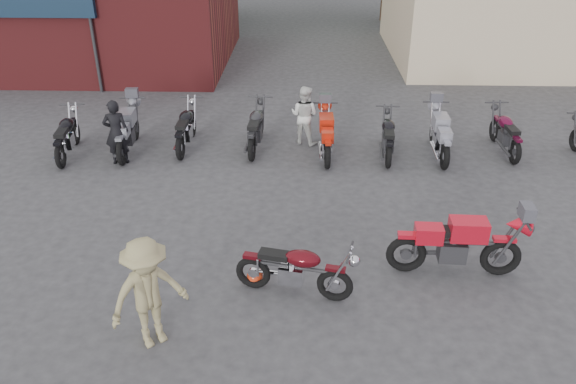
{
  "coord_description": "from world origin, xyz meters",
  "views": [
    {
      "loc": [
        -0.01,
        -7.81,
        5.86
      ],
      "look_at": [
        -0.28,
        1.41,
        0.9
      ],
      "focal_mm": 35.0,
      "sensor_mm": 36.0,
      "label": 1
    }
  ],
  "objects_px": {
    "vintage_motorcycle": "(296,267)",
    "helmet": "(255,277)",
    "sportbike": "(458,242)",
    "person_dark": "(116,132)",
    "row_bike_1": "(127,128)",
    "row_bike_4": "(326,133)",
    "row_bike_3": "(256,126)",
    "person_tan": "(148,294)",
    "row_bike_7": "(506,131)",
    "row_bike_0": "(67,134)",
    "row_bike_5": "(388,134)",
    "row_bike_2": "(186,126)",
    "row_bike_6": "(440,133)",
    "person_light": "(304,115)"
  },
  "relations": [
    {
      "from": "row_bike_1",
      "to": "vintage_motorcycle",
      "type": "bearing_deg",
      "value": -146.78
    },
    {
      "from": "person_tan",
      "to": "row_bike_0",
      "type": "bearing_deg",
      "value": 83.23
    },
    {
      "from": "vintage_motorcycle",
      "to": "row_bike_2",
      "type": "bearing_deg",
      "value": 128.57
    },
    {
      "from": "sportbike",
      "to": "row_bike_4",
      "type": "relative_size",
      "value": 1.08
    },
    {
      "from": "helmet",
      "to": "row_bike_7",
      "type": "xyz_separation_m",
      "value": [
        5.86,
        5.64,
        0.44
      ]
    },
    {
      "from": "person_tan",
      "to": "row_bike_6",
      "type": "relative_size",
      "value": 0.84
    },
    {
      "from": "person_dark",
      "to": "row_bike_6",
      "type": "relative_size",
      "value": 0.76
    },
    {
      "from": "row_bike_1",
      "to": "row_bike_4",
      "type": "distance_m",
      "value": 4.99
    },
    {
      "from": "helmet",
      "to": "row_bike_4",
      "type": "bearing_deg",
      "value": 75.68
    },
    {
      "from": "person_light",
      "to": "person_tan",
      "type": "bearing_deg",
      "value": 98.1
    },
    {
      "from": "row_bike_7",
      "to": "row_bike_5",
      "type": "bearing_deg",
      "value": 93.6
    },
    {
      "from": "person_light",
      "to": "row_bike_0",
      "type": "distance_m",
      "value": 5.96
    },
    {
      "from": "row_bike_0",
      "to": "row_bike_4",
      "type": "relative_size",
      "value": 0.97
    },
    {
      "from": "person_light",
      "to": "row_bike_0",
      "type": "xyz_separation_m",
      "value": [
        -5.88,
        -0.96,
        -0.19
      ]
    },
    {
      "from": "row_bike_4",
      "to": "row_bike_6",
      "type": "distance_m",
      "value": 2.81
    },
    {
      "from": "person_light",
      "to": "row_bike_3",
      "type": "bearing_deg",
      "value": 41.12
    },
    {
      "from": "helmet",
      "to": "row_bike_7",
      "type": "relative_size",
      "value": 0.14
    },
    {
      "from": "person_tan",
      "to": "row_bike_1",
      "type": "height_order",
      "value": "person_tan"
    },
    {
      "from": "person_dark",
      "to": "row_bike_0",
      "type": "bearing_deg",
      "value": -29.92
    },
    {
      "from": "helmet",
      "to": "row_bike_1",
      "type": "bearing_deg",
      "value": 124.08
    },
    {
      "from": "vintage_motorcycle",
      "to": "helmet",
      "type": "xyz_separation_m",
      "value": [
        -0.7,
        0.28,
        -0.42
      ]
    },
    {
      "from": "row_bike_2",
      "to": "row_bike_4",
      "type": "relative_size",
      "value": 0.99
    },
    {
      "from": "row_bike_0",
      "to": "row_bike_6",
      "type": "bearing_deg",
      "value": -95.51
    },
    {
      "from": "vintage_motorcycle",
      "to": "row_bike_5",
      "type": "bearing_deg",
      "value": 81.15
    },
    {
      "from": "sportbike",
      "to": "person_dark",
      "type": "xyz_separation_m",
      "value": [
        -7.1,
        4.29,
        0.16
      ]
    },
    {
      "from": "row_bike_2",
      "to": "row_bike_4",
      "type": "xyz_separation_m",
      "value": [
        3.57,
        -0.38,
        0.0
      ]
    },
    {
      "from": "row_bike_5",
      "to": "helmet",
      "type": "bearing_deg",
      "value": 156.1
    },
    {
      "from": "person_tan",
      "to": "row_bike_3",
      "type": "height_order",
      "value": "person_tan"
    },
    {
      "from": "vintage_motorcycle",
      "to": "helmet",
      "type": "distance_m",
      "value": 0.86
    },
    {
      "from": "row_bike_5",
      "to": "sportbike",
      "type": "bearing_deg",
      "value": -169.11
    },
    {
      "from": "row_bike_4",
      "to": "row_bike_7",
      "type": "bearing_deg",
      "value": -86.63
    },
    {
      "from": "row_bike_7",
      "to": "row_bike_4",
      "type": "bearing_deg",
      "value": 91.82
    },
    {
      "from": "sportbike",
      "to": "row_bike_2",
      "type": "distance_m",
      "value": 7.73
    },
    {
      "from": "helmet",
      "to": "row_bike_1",
      "type": "xyz_separation_m",
      "value": [
        -3.63,
        5.37,
        0.49
      ]
    },
    {
      "from": "helmet",
      "to": "row_bike_3",
      "type": "relative_size",
      "value": 0.13
    },
    {
      "from": "vintage_motorcycle",
      "to": "row_bike_6",
      "type": "distance_m",
      "value": 6.61
    },
    {
      "from": "sportbike",
      "to": "person_tan",
      "type": "relative_size",
      "value": 1.25
    },
    {
      "from": "helmet",
      "to": "row_bike_4",
      "type": "relative_size",
      "value": 0.13
    },
    {
      "from": "person_light",
      "to": "row_bike_3",
      "type": "distance_m",
      "value": 1.29
    },
    {
      "from": "person_dark",
      "to": "person_light",
      "type": "distance_m",
      "value": 4.68
    },
    {
      "from": "row_bike_6",
      "to": "vintage_motorcycle",
      "type": "bearing_deg",
      "value": 150.14
    },
    {
      "from": "sportbike",
      "to": "row_bike_5",
      "type": "distance_m",
      "value": 4.96
    },
    {
      "from": "person_tan",
      "to": "sportbike",
      "type": "bearing_deg",
      "value": -15.46
    },
    {
      "from": "row_bike_0",
      "to": "row_bike_6",
      "type": "distance_m",
      "value": 9.24
    },
    {
      "from": "row_bike_2",
      "to": "row_bike_0",
      "type": "bearing_deg",
      "value": 102.26
    },
    {
      "from": "person_dark",
      "to": "row_bike_7",
      "type": "relative_size",
      "value": 0.82
    },
    {
      "from": "row_bike_7",
      "to": "row_bike_6",
      "type": "bearing_deg",
      "value": 97.16
    },
    {
      "from": "person_dark",
      "to": "row_bike_2",
      "type": "relative_size",
      "value": 0.79
    },
    {
      "from": "person_dark",
      "to": "row_bike_6",
      "type": "height_order",
      "value": "person_dark"
    },
    {
      "from": "row_bike_1",
      "to": "row_bike_2",
      "type": "xyz_separation_m",
      "value": [
        1.41,
        0.3,
        -0.03
      ]
    }
  ]
}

